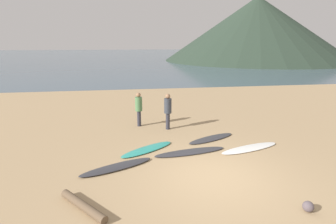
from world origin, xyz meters
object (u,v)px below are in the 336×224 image
(surfboard_2, at_px, (190,152))
(surfboard_3, at_px, (211,138))
(surfboard_1, at_px, (147,149))
(surfboard_4, at_px, (250,148))
(person_1, at_px, (168,109))
(driftwood_log, at_px, (83,206))
(beach_rock_far, at_px, (308,206))
(person_0, at_px, (139,107))
(surfboard_0, at_px, (117,167))

(surfboard_2, bearing_deg, surfboard_3, 36.60)
(surfboard_1, bearing_deg, surfboard_2, -49.62)
(surfboard_1, height_order, surfboard_4, surfboard_1)
(surfboard_2, relative_size, person_1, 1.63)
(surfboard_1, xyz_separation_m, driftwood_log, (-1.74, -3.24, 0.06))
(surfboard_1, relative_size, surfboard_2, 0.84)
(surfboard_3, bearing_deg, surfboard_1, 170.97)
(surfboard_1, height_order, surfboard_3, surfboard_1)
(surfboard_4, relative_size, driftwood_log, 1.51)
(driftwood_log, xyz_separation_m, beach_rock_far, (5.16, -0.86, 0.03))
(surfboard_1, distance_m, driftwood_log, 3.68)
(surfboard_3, xyz_separation_m, person_1, (-1.54, 1.51, 0.91))
(surfboard_2, height_order, person_1, person_1)
(person_0, bearing_deg, surfboard_2, 46.55)
(surfboard_1, xyz_separation_m, person_1, (1.09, 2.22, 0.91))
(surfboard_3, distance_m, surfboard_4, 1.59)
(surfboard_0, height_order, surfboard_2, surfboard_0)
(surfboard_1, distance_m, surfboard_4, 3.75)
(person_1, bearing_deg, driftwood_log, 58.76)
(person_0, bearing_deg, driftwood_log, 5.72)
(surfboard_4, bearing_deg, surfboard_3, 117.32)
(driftwood_log, bearing_deg, surfboard_0, 70.50)
(surfboard_2, xyz_separation_m, surfboard_4, (2.24, 0.02, -0.01))
(surfboard_2, height_order, person_0, person_0)
(surfboard_0, xyz_separation_m, beach_rock_far, (4.46, -2.84, 0.08))
(surfboard_2, bearing_deg, surfboard_4, -8.61)
(beach_rock_far, bearing_deg, person_0, 117.21)
(surfboard_2, height_order, driftwood_log, driftwood_log)
(surfboard_3, bearing_deg, surfboard_2, -158.51)
(driftwood_log, height_order, beach_rock_far, beach_rock_far)
(surfboard_1, height_order, driftwood_log, driftwood_log)
(surfboard_1, distance_m, surfboard_3, 2.72)
(surfboard_2, relative_size, surfboard_3, 1.20)
(driftwood_log, bearing_deg, person_1, 62.61)
(surfboard_0, distance_m, driftwood_log, 2.11)
(surfboard_3, relative_size, person_0, 1.39)
(surfboard_2, bearing_deg, surfboard_1, 153.82)
(beach_rock_far, bearing_deg, surfboard_4, 85.24)
(surfboard_0, xyz_separation_m, person_1, (2.13, 3.48, 0.90))
(surfboard_3, bearing_deg, person_0, 118.08)
(surfboard_2, distance_m, beach_rock_far, 4.12)
(surfboard_4, relative_size, person_0, 1.58)
(person_0, xyz_separation_m, person_1, (1.24, -0.64, 0.02))
(surfboard_1, relative_size, surfboard_3, 1.00)
(person_0, height_order, person_1, person_1)
(surfboard_0, relative_size, surfboard_1, 1.07)
(surfboard_0, xyz_separation_m, surfboard_3, (3.67, 1.96, -0.01))
(surfboard_4, distance_m, driftwood_log, 6.14)
(person_1, bearing_deg, surfboard_3, 131.64)
(surfboard_1, xyz_separation_m, beach_rock_far, (3.42, -4.09, 0.09))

